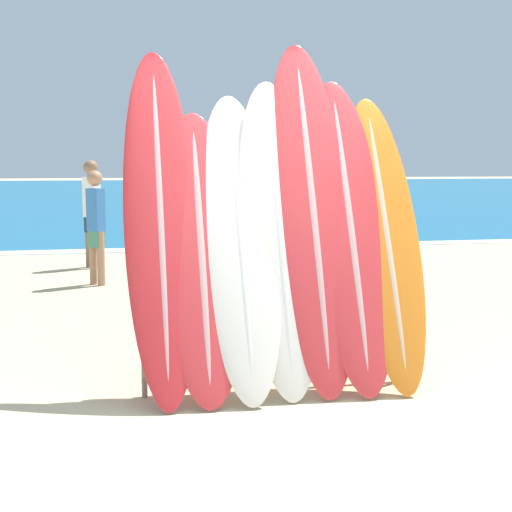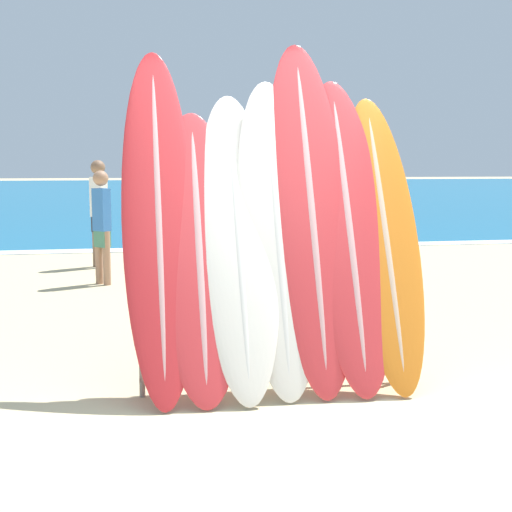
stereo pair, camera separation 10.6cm
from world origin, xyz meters
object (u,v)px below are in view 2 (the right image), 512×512
object	(u,v)px
surfboard_rack	(277,326)
surfboard_slot_2	(238,241)
surfboard_slot_1	(199,252)
surfboard_slot_3	(277,233)
person_mid_beach	(102,223)
surfboard_slot_0	(159,219)
person_near_water	(99,209)
surfboard_slot_4	(310,211)
surfboard_slot_5	(348,230)
surfboard_slot_6	(385,239)

from	to	relation	value
surfboard_rack	surfboard_slot_2	world-z (taller)	surfboard_slot_2
surfboard_slot_1	surfboard_slot_3	size ratio (longest dim) A/B	0.89
surfboard_slot_1	person_mid_beach	bearing A→B (deg)	99.35
surfboard_slot_2	surfboard_slot_3	size ratio (longest dim) A/B	0.95
surfboard_slot_0	person_mid_beach	size ratio (longest dim) A/B	1.61
surfboard_slot_3	surfboard_slot_0	bearing A→B (deg)	175.65
surfboard_rack	person_near_water	xyz separation A→B (m)	(-1.40, 6.42, 0.45)
surfboard_rack	person_near_water	bearing A→B (deg)	102.31
surfboard_slot_4	person_near_water	bearing A→B (deg)	104.93
surfboard_slot_5	person_mid_beach	size ratio (longest dim) A/B	1.48
surfboard_slot_4	person_mid_beach	xyz separation A→B (m)	(-1.59, 4.64, -0.43)
surfboard_slot_2	surfboard_slot_6	size ratio (longest dim) A/B	1.00
surfboard_slot_3	person_mid_beach	xyz separation A→B (m)	(-1.34, 4.69, -0.28)
surfboard_rack	person_mid_beach	bearing A→B (deg)	105.45
person_mid_beach	surfboard_slot_0	bearing A→B (deg)	144.46
surfboard_slot_5	person_mid_beach	xyz separation A→B (m)	(-1.86, 4.68, -0.30)
surfboard_slot_2	surfboard_slot_6	distance (m)	1.08
surfboard_rack	person_mid_beach	size ratio (longest dim) A/B	1.28
surfboard_slot_6	person_near_water	distance (m)	6.73
surfboard_slot_4	surfboard_slot_5	world-z (taller)	surfboard_slot_4
surfboard_slot_0	person_mid_beach	xyz separation A→B (m)	(-0.51, 4.63, -0.39)
surfboard_rack	surfboard_slot_5	bearing A→B (deg)	9.68
surfboard_slot_0	surfboard_slot_5	distance (m)	1.35
surfboard_slot_2	person_mid_beach	size ratio (longest dim) A/B	1.40
person_near_water	surfboard_slot_6	bearing A→B (deg)	151.48
surfboard_slot_3	person_mid_beach	distance (m)	4.89
surfboard_slot_2	surfboard_slot_0	bearing A→B (deg)	171.95
surfboard_slot_0	person_near_water	distance (m)	6.31
person_near_water	surfboard_slot_5	bearing A→B (deg)	149.32
surfboard_rack	person_near_water	size ratio (longest dim) A/B	1.17
surfboard_slot_5	surfboard_slot_6	world-z (taller)	surfboard_slot_5
surfboard_slot_0	surfboard_slot_6	bearing A→B (deg)	-2.73
surfboard_slot_2	surfboard_slot_4	size ratio (longest dim) A/B	0.84
surfboard_slot_1	surfboard_slot_5	distance (m)	1.09
surfboard_slot_2	person_near_water	size ratio (longest dim) A/B	1.28
person_mid_beach	surfboard_slot_4	bearing A→B (deg)	157.12
surfboard_rack	surfboard_slot_6	world-z (taller)	surfboard_slot_6
surfboard_slot_1	surfboard_slot_3	bearing A→B (deg)	3.77
surfboard_slot_1	surfboard_slot_6	distance (m)	1.36
person_near_water	surfboard_slot_2	bearing A→B (deg)	142.41
surfboard_slot_0	surfboard_slot_2	size ratio (longest dim) A/B	1.15
surfboard_slot_0	surfboard_slot_2	xyz separation A→B (m)	(0.54, -0.08, -0.16)
surfboard_slot_0	surfboard_slot_3	bearing A→B (deg)	-4.35
surfboard_slot_1	surfboard_slot_4	bearing A→B (deg)	6.34
surfboard_slot_1	surfboard_slot_5	xyz separation A→B (m)	(1.08, 0.04, 0.13)
surfboard_slot_6	person_near_water	bearing A→B (deg)	109.23
surfboard_slot_0	surfboard_slot_2	bearing A→B (deg)	-8.05
surfboard_slot_2	person_near_water	world-z (taller)	surfboard_slot_2
surfboard_slot_2	surfboard_slot_3	bearing A→B (deg)	2.84
surfboard_slot_6	surfboard_slot_4	bearing A→B (deg)	172.83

